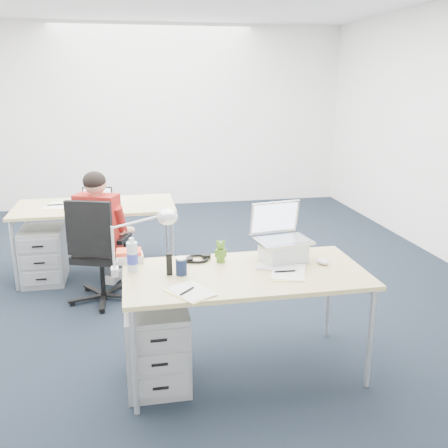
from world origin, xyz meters
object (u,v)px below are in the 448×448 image
Objects in this scene: wireless_keyboard at (278,268)px; sunglasses at (279,260)px; office_chair at (101,272)px; dark_laptop at (96,198)px; can_koozie at (181,266)px; silver_laptop at (284,234)px; cordless_phone at (169,264)px; seated_person at (105,234)px; water_bottle at (132,255)px; drawer_pedestal_far at (44,255)px; desk_far at (95,209)px; headphones at (197,258)px; far_cup at (114,200)px; drawer_pedestal_near at (157,345)px; desk_lamp at (134,241)px; desk_near at (245,279)px; book_stack at (130,256)px; computer_mouse at (323,261)px; bear_figurine at (221,251)px.

sunglasses reaches higher than wireless_keyboard.
dark_laptop is (-0.03, 0.60, 0.56)m from office_chair.
sunglasses is (0.70, 0.11, -0.05)m from can_koozie.
silver_laptop is 0.25m from wireless_keyboard.
office_chair is at bearing 116.81° from cordless_phone.
seated_person reaches higher than water_bottle.
drawer_pedestal_far is 2.27m from cordless_phone.
desk_far is 1.99m from headphones.
sunglasses is 0.92× the size of far_cup.
desk_lamp reaches higher than drawer_pedestal_near.
silver_laptop is at bearing 13.67° from cordless_phone.
desk_far is (-1.08, 2.10, 0.00)m from desk_near.
drawer_pedestal_near is at bearing 171.72° from sunglasses.
far_cup is (-0.29, 2.10, 0.51)m from drawer_pedestal_near.
book_stack is at bearing 111.47° from drawer_pedestal_near.
sunglasses is at bearing 27.03° from desk_near.
computer_mouse is (0.33, 0.03, 0.01)m from wireless_keyboard.
desk_near is 6.87× the size of water_bottle.
far_cup is at bearing 88.50° from headphones.
book_stack is (-0.98, 0.33, 0.03)m from wireless_keyboard.
sunglasses is at bearing 11.28° from drawer_pedestal_near.
book_stack reaches higher than sunglasses.
seated_person is 1.92m from wireless_keyboard.
headphones is 0.48m from water_bottle.
book_stack is at bearing -72.79° from dark_laptop.
far_cup is (-0.89, 2.06, 0.10)m from desk_near.
seated_person reaches higher than desk_lamp.
water_bottle reaches higher than can_koozie.
headphones reaches higher than wireless_keyboard.
drawer_pedestal_near is at bearing -128.52° from bear_figurine.
computer_mouse reaches higher than wireless_keyboard.
desk_lamp is (-0.59, -0.12, 0.14)m from bear_figurine.
cordless_phone is 0.33× the size of desk_lamp.
can_koozie is (0.66, -2.06, 0.11)m from desk_far.
water_bottle is 0.80× the size of dark_laptop.
desk_far is 7.61× the size of headphones.
seated_person is at bearing 90.11° from office_chair.
bear_figurine reaches higher than desk_near.
wireless_keyboard is at bearing -47.96° from headphones.
computer_mouse is at bearing 18.64° from desk_lamp.
computer_mouse is at bearing 4.97° from cordless_phone.
bear_figurine is at bearing 32.61° from desk_lamp.
dark_laptop is (-0.34, 1.85, -0.12)m from desk_lamp.
desk_near is 1.00× the size of desk_far.
bear_figurine is at bearing 149.54° from sunglasses.
computer_mouse is at bearing -41.44° from drawer_pedestal_far.
can_koozie is 0.35m from bear_figurine.
silver_laptop is (1.40, -1.93, 0.24)m from desk_far.
bear_figurine reaches higher than desk_far.
computer_mouse is 0.67× the size of bear_figurine.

